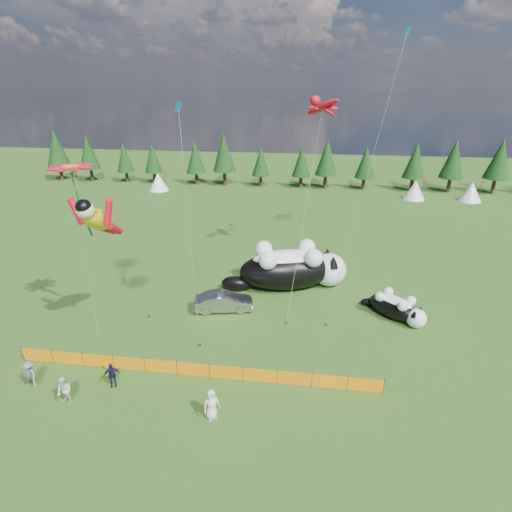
{
  "coord_description": "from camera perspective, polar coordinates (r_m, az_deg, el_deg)",
  "views": [
    {
      "loc": [
        6.24,
        -21.37,
        16.15
      ],
      "look_at": [
        2.83,
        4.0,
        5.01
      ],
      "focal_mm": 28.0,
      "sensor_mm": 36.0,
      "label": 1
    }
  ],
  "objects": [
    {
      "name": "diamond_kite_a",
      "position": [
        28.86,
        -10.85,
        18.08
      ],
      "size": [
        2.72,
        6.97,
        16.01
      ],
      "color": "blue",
      "rests_on": "ground"
    },
    {
      "name": "spectator_b",
      "position": [
        24.95,
        -25.69,
        -17.02
      ],
      "size": [
        0.97,
        0.74,
        1.76
      ],
      "primitive_type": "imported",
      "rotation": [
        0.0,
        0.0,
        -0.32
      ],
      "color": "silver",
      "rests_on": "ground"
    },
    {
      "name": "festival_tents",
      "position": [
        63.3,
        11.93,
        9.53
      ],
      "size": [
        50.0,
        3.2,
        2.8
      ],
      "primitive_type": null,
      "color": "white",
      "rests_on": "ground"
    },
    {
      "name": "spectator_a",
      "position": [
        27.19,
        -29.7,
        -14.47
      ],
      "size": [
        0.69,
        0.61,
        1.59
      ],
      "primitive_type": "imported",
      "rotation": [
        0.0,
        0.0,
        0.48
      ],
      "color": "slate",
      "rests_on": "ground"
    },
    {
      "name": "ground",
      "position": [
        27.51,
        -7.14,
        -12.66
      ],
      "size": [
        160.0,
        160.0,
        0.0
      ],
      "primitive_type": "plane",
      "color": "#0F3309",
      "rests_on": "ground"
    },
    {
      "name": "safety_fence",
      "position": [
        24.93,
        -8.96,
        -15.72
      ],
      "size": [
        22.06,
        0.06,
        1.1
      ],
      "color": "#262626",
      "rests_on": "ground"
    },
    {
      "name": "superhero_kite",
      "position": [
        25.77,
        -21.57,
        4.88
      ],
      "size": [
        4.11,
        5.29,
        10.74
      ],
      "color": "yellow",
      "rests_on": "ground"
    },
    {
      "name": "spectator_c",
      "position": [
        25.26,
        -19.92,
        -15.68
      ],
      "size": [
        1.02,
        0.83,
        1.54
      ],
      "primitive_type": "imported",
      "rotation": [
        0.0,
        0.0,
        0.48
      ],
      "color": "#121233",
      "rests_on": "ground"
    },
    {
      "name": "tree_line",
      "position": [
        67.76,
        2.32,
        13.16
      ],
      "size": [
        90.0,
        4.0,
        8.0
      ],
      "primitive_type": null,
      "color": "black",
      "rests_on": "ground"
    },
    {
      "name": "flower_kite",
      "position": [
        26.72,
        -24.91,
        11.1
      ],
      "size": [
        3.8,
        5.41,
        12.2
      ],
      "color": "red",
      "rests_on": "ground"
    },
    {
      "name": "spectator_d",
      "position": [
        27.03,
        -29.51,
        -14.49
      ],
      "size": [
        1.23,
        1.14,
        1.72
      ],
      "primitive_type": "imported",
      "rotation": [
        0.0,
        0.0,
        -0.67
      ],
      "color": "slate",
      "rests_on": "ground"
    },
    {
      "name": "diamond_kite_b",
      "position": [
        30.99,
        20.06,
        25.53
      ],
      "size": [
        4.46,
        6.44,
        20.38
      ],
      "color": "#0B7B8C",
      "rests_on": "ground"
    },
    {
      "name": "cat_small",
      "position": [
        31.51,
        19.41,
        -6.9
      ],
      "size": [
        4.35,
        4.03,
        1.91
      ],
      "rotation": [
        0.0,
        0.0,
        -0.72
      ],
      "color": "black",
      "rests_on": "ground"
    },
    {
      "name": "cat_large",
      "position": [
        33.8,
        5.16,
        -1.64
      ],
      "size": [
        10.55,
        5.68,
        3.87
      ],
      "rotation": [
        0.0,
        0.0,
        0.26
      ],
      "color": "black",
      "rests_on": "ground"
    },
    {
      "name": "gecko_kite",
      "position": [
        36.14,
        9.48,
        20.26
      ],
      "size": [
        5.62,
        14.32,
        18.21
      ],
      "color": "red",
      "rests_on": "ground"
    },
    {
      "name": "car",
      "position": [
        30.87,
        -4.63,
        -6.53
      ],
      "size": [
        4.69,
        2.45,
        1.47
      ],
      "primitive_type": "imported",
      "rotation": [
        0.0,
        0.0,
        1.78
      ],
      "color": "#A2A1A6",
      "rests_on": "ground"
    },
    {
      "name": "spectator_e",
      "position": [
        22.1,
        -6.39,
        -20.31
      ],
      "size": [
        1.05,
        0.98,
        1.81
      ],
      "primitive_type": "imported",
      "rotation": [
        0.0,
        0.0,
        0.61
      ],
      "color": "silver",
      "rests_on": "ground"
    }
  ]
}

